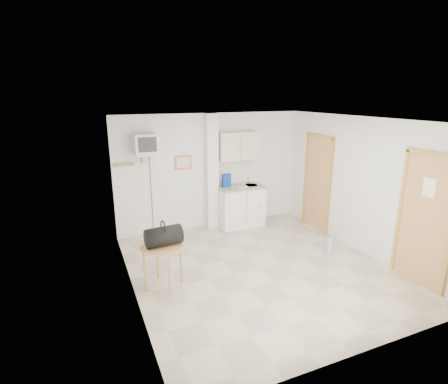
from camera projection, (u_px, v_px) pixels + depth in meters
name	position (u px, v px, depth m)	size (l,w,h in m)	color
ground	(260.00, 268.00, 5.99)	(4.50, 4.50, 0.00)	#BBB096
room_envelope	(273.00, 179.00, 5.74)	(4.24, 4.54, 2.55)	white
kitchenette	(240.00, 191.00, 7.76)	(1.03, 0.58, 2.10)	white
crt_television	(145.00, 145.00, 6.71)	(0.44, 0.45, 2.15)	slate
round_table	(162.00, 251.00, 5.26)	(0.66, 0.66, 0.69)	#A36F42
duffel_bag	(164.00, 236.00, 5.20)	(0.56, 0.35, 0.40)	black
water_bottle	(330.00, 246.00, 6.46)	(0.12, 0.12, 0.35)	#97ADCE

